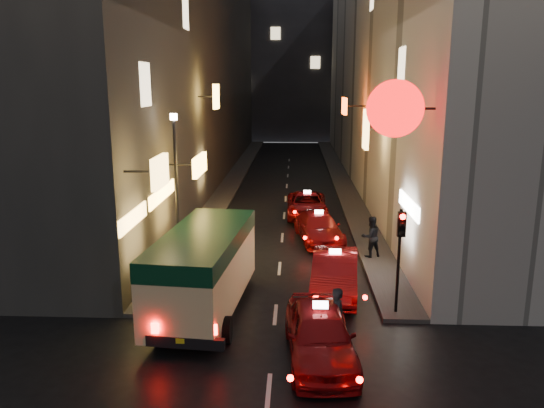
# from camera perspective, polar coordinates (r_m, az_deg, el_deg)

# --- Properties ---
(building_left) EXTENTS (7.67, 52.00, 18.00)m
(building_left) POSITION_cam_1_polar(r_m,az_deg,el_deg) (42.81, -9.38, 14.70)
(building_left) COLOR #3B3936
(building_left) RESTS_ON ground
(building_right) EXTENTS (8.16, 52.00, 18.00)m
(building_right) POSITION_cam_1_polar(r_m,az_deg,el_deg) (42.58, 12.95, 14.56)
(building_right) COLOR beige
(building_right) RESTS_ON ground
(building_far) EXTENTS (30.00, 10.00, 22.00)m
(building_far) POSITION_cam_1_polar(r_m,az_deg,el_deg) (74.00, 2.14, 15.61)
(building_far) COLOR #37373D
(building_far) RESTS_ON ground
(sidewalk_left) EXTENTS (1.50, 52.00, 0.15)m
(sidewalk_left) POSITION_cam_1_polar(r_m,az_deg,el_deg) (42.86, -4.02, 2.85)
(sidewalk_left) COLOR #413F3C
(sidewalk_left) RESTS_ON ground
(sidewalk_right) EXTENTS (1.50, 52.00, 0.15)m
(sidewalk_right) POSITION_cam_1_polar(r_m,az_deg,el_deg) (42.74, 7.39, 2.74)
(sidewalk_right) COLOR #413F3C
(sidewalk_right) RESTS_ON ground
(minibus) EXTENTS (2.90, 6.75, 2.82)m
(minibus) POSITION_cam_1_polar(r_m,az_deg,el_deg) (17.74, -7.34, -6.23)
(minibus) COLOR #F4DD99
(minibus) RESTS_ON ground
(taxi_near) EXTENTS (2.71, 5.79, 1.96)m
(taxi_near) POSITION_cam_1_polar(r_m,az_deg,el_deg) (15.14, 5.18, -13.29)
(taxi_near) COLOR maroon
(taxi_near) RESTS_ON ground
(taxi_second) EXTENTS (2.79, 5.75, 1.94)m
(taxi_second) POSITION_cam_1_polar(r_m,az_deg,el_deg) (19.60, 6.76, -7.10)
(taxi_second) COLOR maroon
(taxi_second) RESTS_ON ground
(taxi_third) EXTENTS (2.84, 5.27, 1.76)m
(taxi_third) POSITION_cam_1_polar(r_m,az_deg,el_deg) (25.90, 5.05, -2.27)
(taxi_third) COLOR maroon
(taxi_third) RESTS_ON ground
(taxi_far) EXTENTS (2.09, 5.01, 1.76)m
(taxi_far) POSITION_cam_1_polar(r_m,az_deg,el_deg) (30.54, 3.79, 0.10)
(taxi_far) COLOR maroon
(taxi_far) RESTS_ON ground
(pedestrian_crossing) EXTENTS (0.55, 0.74, 2.06)m
(pedestrian_crossing) POSITION_cam_1_polar(r_m,az_deg,el_deg) (15.82, 7.14, -11.61)
(pedestrian_crossing) COLOR black
(pedestrian_crossing) RESTS_ON ground
(pedestrian_sidewalk) EXTENTS (0.89, 0.73, 2.04)m
(pedestrian_sidewalk) POSITION_cam_1_polar(r_m,az_deg,el_deg) (23.37, 10.59, -3.18)
(pedestrian_sidewalk) COLOR black
(pedestrian_sidewalk) RESTS_ON sidewalk_right
(traffic_light) EXTENTS (0.26, 0.43, 3.50)m
(traffic_light) POSITION_cam_1_polar(r_m,az_deg,el_deg) (17.43, 13.66, -3.72)
(traffic_light) COLOR black
(traffic_light) RESTS_ON sidewalk_right
(lamp_post) EXTENTS (0.28, 0.28, 6.22)m
(lamp_post) POSITION_cam_1_polar(r_m,az_deg,el_deg) (21.81, -10.27, 2.57)
(lamp_post) COLOR black
(lamp_post) RESTS_ON sidewalk_left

